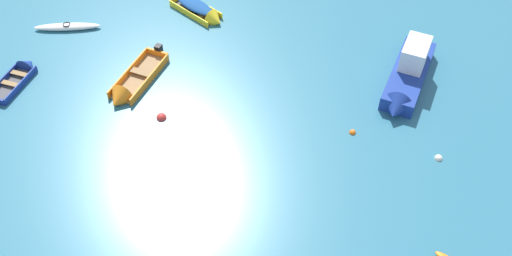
% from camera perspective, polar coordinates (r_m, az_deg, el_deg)
% --- Properties ---
extents(motor_launch_deep_blue_outer_right, '(3.10, 5.50, 2.09)m').
position_cam_1_polar(motor_launch_deep_blue_outer_right, '(26.24, 15.40, 5.23)').
color(motor_launch_deep_blue_outer_right, navy).
rests_on(motor_launch_deep_blue_outer_right, ground_plane).
extents(rowboat_yellow_far_right, '(3.28, 2.89, 0.99)m').
position_cam_1_polar(rowboat_yellow_far_right, '(29.86, -5.55, 11.84)').
color(rowboat_yellow_far_right, '#4C4C51').
rests_on(rowboat_yellow_far_right, ground_plane).
extents(kayak_white_cluster_outer, '(3.43, 0.98, 0.32)m').
position_cam_1_polar(kayak_white_cluster_outer, '(30.48, -18.90, 9.86)').
color(kayak_white_cluster_outer, white).
rests_on(kayak_white_cluster_outer, ground_plane).
extents(rowboat_deep_blue_midfield_right, '(1.65, 3.10, 0.93)m').
position_cam_1_polar(rowboat_deep_blue_midfield_right, '(28.34, -23.10, 5.19)').
color(rowboat_deep_blue_midfield_right, '#4C4C51').
rests_on(rowboat_deep_blue_midfield_right, ground_plane).
extents(rowboat_orange_center, '(2.38, 4.24, 1.12)m').
position_cam_1_polar(rowboat_orange_center, '(25.94, -13.04, 3.96)').
color(rowboat_orange_center, '#99754C').
rests_on(rowboat_orange_center, ground_plane).
extents(mooring_buoy_far_field, '(0.33, 0.33, 0.33)m').
position_cam_1_polar(mooring_buoy_far_field, '(23.89, 18.30, -3.00)').
color(mooring_buoy_far_field, silver).
rests_on(mooring_buoy_far_field, ground_plane).
extents(mooring_buoy_between_boats_left, '(0.29, 0.29, 0.29)m').
position_cam_1_polar(mooring_buoy_between_boats_left, '(23.97, 9.92, -0.48)').
color(mooring_buoy_between_boats_left, orange).
rests_on(mooring_buoy_between_boats_left, ground_plane).
extents(mooring_buoy_outer_edge, '(0.45, 0.45, 0.45)m').
position_cam_1_polar(mooring_buoy_outer_edge, '(24.57, -9.72, 1.04)').
color(mooring_buoy_outer_edge, red).
rests_on(mooring_buoy_outer_edge, ground_plane).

